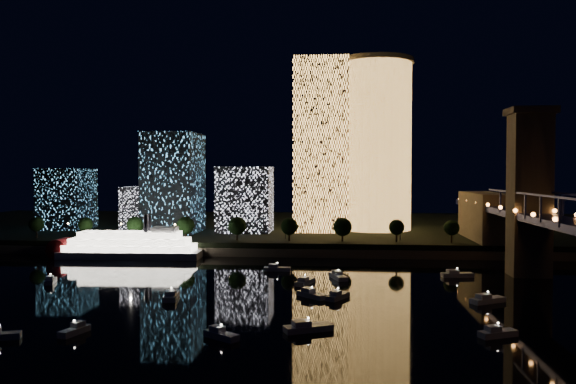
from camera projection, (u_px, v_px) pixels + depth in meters
The scene contains 10 objects.
ground at pixel (299, 312), 123.47m from camera, with size 520.00×520.00×0.00m, color black.
far_bank at pixel (322, 229), 282.63m from camera, with size 420.00×160.00×5.00m, color black.
seawall at pixel (315, 253), 205.03m from camera, with size 420.00×6.00×3.00m, color #6B5E4C.
tower_cylindrical at pixel (375, 145), 253.52m from camera, with size 34.00×34.00×76.47m.
tower_rectangular at pixel (321, 146), 248.33m from camera, with size 23.69×23.69×75.36m, color #F8AC4F.
midrise_blocks at pixel (163, 193), 246.21m from camera, with size 105.26×34.80×42.74m.
riverboat at pixel (124, 246), 202.27m from camera, with size 54.88×13.37×16.42m.
motorboats at pixel (296, 295), 136.75m from camera, with size 121.79×79.93×2.78m.
esplanade_trees at pixel (238, 226), 213.35m from camera, with size 165.75×6.98×8.99m.
street_lamps at pixel (230, 228), 219.77m from camera, with size 132.70×0.70×5.65m.
Camera 1 is at (8.51, -122.20, 30.84)m, focal length 35.00 mm.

